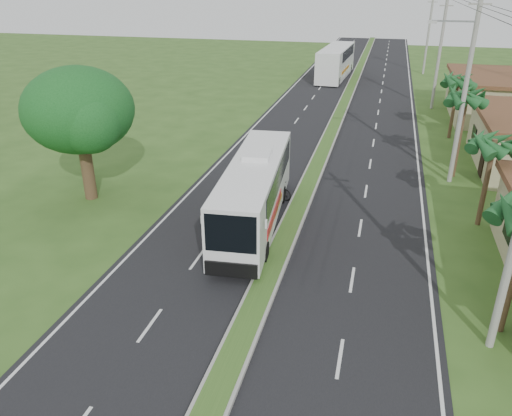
# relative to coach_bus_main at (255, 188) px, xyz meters

# --- Properties ---
(ground) EXTENTS (180.00, 180.00, 0.00)m
(ground) POSITION_rel_coach_bus_main_xyz_m (1.87, -9.08, -2.02)
(ground) COLOR #31521E
(ground) RESTS_ON ground
(road_asphalt) EXTENTS (14.00, 160.00, 0.02)m
(road_asphalt) POSITION_rel_coach_bus_main_xyz_m (1.87, 10.92, -2.01)
(road_asphalt) COLOR black
(road_asphalt) RESTS_ON ground
(median_strip) EXTENTS (1.20, 160.00, 0.18)m
(median_strip) POSITION_rel_coach_bus_main_xyz_m (1.87, 10.92, -1.92)
(median_strip) COLOR gray
(median_strip) RESTS_ON ground
(lane_edge_left) EXTENTS (0.12, 160.00, 0.01)m
(lane_edge_left) POSITION_rel_coach_bus_main_xyz_m (-4.83, 10.92, -2.02)
(lane_edge_left) COLOR silver
(lane_edge_left) RESTS_ON ground
(lane_edge_right) EXTENTS (0.12, 160.00, 0.01)m
(lane_edge_right) POSITION_rel_coach_bus_main_xyz_m (8.57, 10.92, -2.02)
(lane_edge_right) COLOR silver
(lane_edge_right) RESTS_ON ground
(shop_far) EXTENTS (8.60, 11.60, 3.82)m
(shop_far) POSITION_rel_coach_bus_main_xyz_m (15.87, 26.92, -0.10)
(shop_far) COLOR tan
(shop_far) RESTS_ON ground
(palm_verge_b) EXTENTS (2.40, 2.40, 5.05)m
(palm_verge_b) POSITION_rel_coach_bus_main_xyz_m (11.27, 2.92, 2.33)
(palm_verge_b) COLOR #473321
(palm_verge_b) RESTS_ON ground
(palm_verge_c) EXTENTS (2.40, 2.40, 5.85)m
(palm_verge_c) POSITION_rel_coach_bus_main_xyz_m (10.67, 9.92, 3.10)
(palm_verge_c) COLOR #473321
(palm_verge_c) RESTS_ON ground
(palm_verge_d) EXTENTS (2.40, 2.40, 5.25)m
(palm_verge_d) POSITION_rel_coach_bus_main_xyz_m (11.17, 18.92, 2.52)
(palm_verge_d) COLOR #473321
(palm_verge_d) RESTS_ON ground
(shade_tree) EXTENTS (6.30, 6.00, 7.54)m
(shade_tree) POSITION_rel_coach_bus_main_xyz_m (-10.24, 0.94, 3.00)
(shade_tree) COLOR #473321
(shade_tree) RESTS_ON ground
(utility_pole_b) EXTENTS (3.20, 0.28, 12.00)m
(utility_pole_b) POSITION_rel_coach_bus_main_xyz_m (10.34, 8.92, 4.23)
(utility_pole_b) COLOR gray
(utility_pole_b) RESTS_ON ground
(utility_pole_c) EXTENTS (1.60, 0.28, 11.00)m
(utility_pole_c) POSITION_rel_coach_bus_main_xyz_m (10.37, 28.92, 3.65)
(utility_pole_c) COLOR gray
(utility_pole_c) RESTS_ON ground
(utility_pole_d) EXTENTS (1.60, 0.28, 10.50)m
(utility_pole_d) POSITION_rel_coach_bus_main_xyz_m (10.37, 48.92, 3.40)
(utility_pole_d) COLOR gray
(utility_pole_d) RESTS_ON ground
(coach_bus_main) EXTENTS (3.37, 11.55, 3.68)m
(coach_bus_main) POSITION_rel_coach_bus_main_xyz_m (0.00, 0.00, 0.00)
(coach_bus_main) COLOR white
(coach_bus_main) RESTS_ON ground
(coach_bus_far) EXTENTS (3.49, 13.21, 3.81)m
(coach_bus_far) POSITION_rel_coach_bus_main_xyz_m (-0.69, 43.06, 0.14)
(coach_bus_far) COLOR white
(coach_bus_far) RESTS_ON ground
(motorcyclist) EXTENTS (1.97, 1.28, 2.38)m
(motorcyclist) POSITION_rel_coach_bus_main_xyz_m (0.45, 3.52, -1.18)
(motorcyclist) COLOR black
(motorcyclist) RESTS_ON ground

